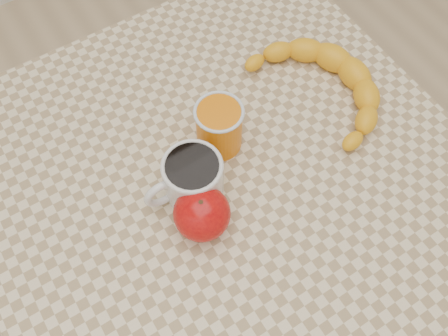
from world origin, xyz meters
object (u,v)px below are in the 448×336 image
orange_juice_glass (219,127)px  banana (323,86)px  apple (202,213)px  table (224,196)px  coffee_mug (192,177)px

orange_juice_glass → banana: 0.21m
apple → orange_juice_glass: bearing=48.4°
apple → banana: (0.31, 0.10, -0.02)m
table → apple: apple is taller
table → apple: 0.16m
banana → coffee_mug: bearing=-172.6°
coffee_mug → apple: same height
orange_juice_glass → banana: (0.21, -0.01, -0.02)m
coffee_mug → apple: 0.06m
table → banana: size_ratio=2.55×
apple → banana: 0.33m
apple → banana: size_ratio=0.28×
orange_juice_glass → apple: 0.15m
banana → apple: bearing=-162.7°
table → orange_juice_glass: 0.15m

